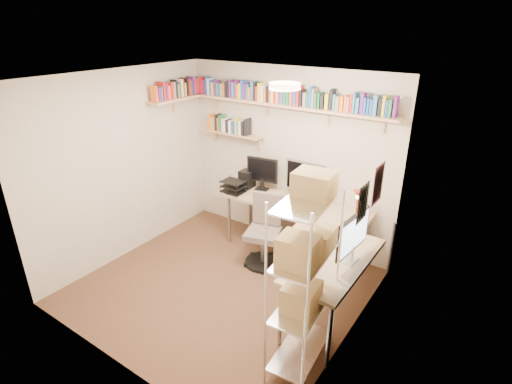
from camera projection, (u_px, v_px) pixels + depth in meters
ground at (222, 286)px, 4.94m from camera, size 3.20×3.20×0.00m
room_shell at (218, 169)px, 4.33m from camera, size 3.24×3.04×2.52m
wall_shelves at (252, 102)px, 5.35m from camera, size 3.12×1.09×0.80m
corner_desk at (296, 213)px, 5.09m from camera, size 2.38×1.97×1.34m
office_chair at (264, 236)px, 5.29m from camera, size 0.53×0.53×0.96m
wire_rack at (306, 256)px, 3.39m from camera, size 0.45×0.81×1.92m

